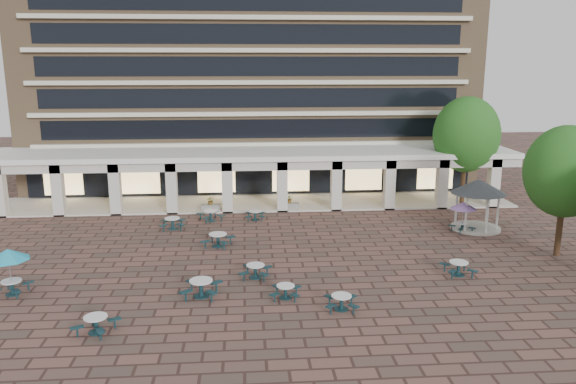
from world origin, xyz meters
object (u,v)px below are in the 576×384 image
at_px(picnic_table_2, 286,290).
at_px(planter_left, 211,205).
at_px(gazebo, 478,192).
at_px(planter_right, 290,204).
at_px(picnic_table_1, 201,287).
at_px(picnic_table_0, 96,323).

distance_m(picnic_table_2, planter_left, 17.71).
xyz_separation_m(gazebo, planter_right, (-12.49, 6.39, -2.20)).
bearing_deg(planter_right, picnic_table_1, -109.00).
bearing_deg(gazebo, planter_right, 152.90).
height_order(planter_left, planter_right, planter_right).
bearing_deg(picnic_table_2, planter_right, 94.19).
xyz_separation_m(picnic_table_0, picnic_table_1, (4.21, 3.52, 0.06)).
distance_m(picnic_table_1, planter_right, 17.52).
bearing_deg(picnic_table_1, picnic_table_2, 0.71).
relative_size(picnic_table_0, picnic_table_1, 0.96).
bearing_deg(gazebo, picnic_table_1, -150.78).
xyz_separation_m(planter_left, planter_right, (6.18, -0.00, 0.01)).
height_order(picnic_table_2, gazebo, gazebo).
bearing_deg(picnic_table_1, planter_right, 78.90).
relative_size(picnic_table_1, planter_left, 1.41).
bearing_deg(planter_right, gazebo, -27.10).
xyz_separation_m(picnic_table_0, planter_right, (9.92, 20.09, -0.00)).
bearing_deg(planter_left, picnic_table_0, -100.53).
distance_m(planter_left, planter_right, 6.18).
bearing_deg(planter_right, planter_left, 180.00).
xyz_separation_m(picnic_table_1, picnic_table_2, (4.15, -0.52, -0.11)).
bearing_deg(picnic_table_2, gazebo, 46.69).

